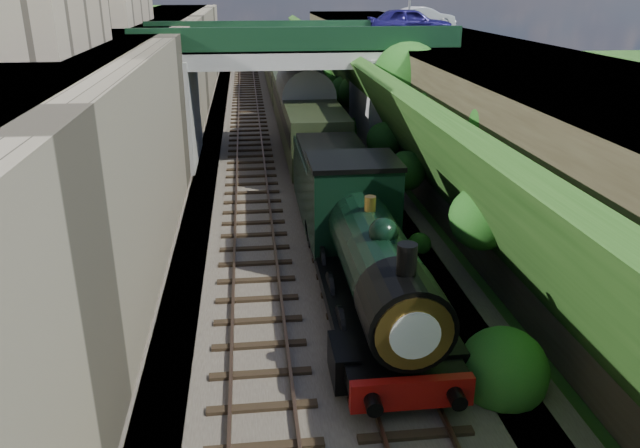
% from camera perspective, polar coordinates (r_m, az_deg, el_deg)
% --- Properties ---
extents(trackbed, '(10.00, 90.00, 0.20)m').
position_cam_1_polar(trackbed, '(31.09, -2.59, 4.15)').
color(trackbed, '#473F38').
rests_on(trackbed, ground).
extents(retaining_wall, '(1.00, 90.00, 7.00)m').
position_cam_1_polar(retaining_wall, '(30.40, -13.24, 9.83)').
color(retaining_wall, '#756B56').
rests_on(retaining_wall, ground).
extents(street_plateau_left, '(6.00, 90.00, 7.00)m').
position_cam_1_polar(street_plateau_left, '(30.99, -19.76, 9.37)').
color(street_plateau_left, '#262628').
rests_on(street_plateau_left, ground).
extents(street_plateau_right, '(8.00, 90.00, 6.25)m').
position_cam_1_polar(street_plateau_right, '(32.41, 14.57, 9.71)').
color(street_plateau_right, '#262628').
rests_on(street_plateau_right, ground).
extents(embankment_slope, '(4.44, 90.00, 6.36)m').
position_cam_1_polar(embankment_slope, '(29.81, 7.22, 8.45)').
color(embankment_slope, '#1E4714').
rests_on(embankment_slope, ground).
extents(track_left, '(2.50, 90.00, 0.20)m').
position_cam_1_polar(track_left, '(30.98, -6.29, 4.26)').
color(track_left, black).
rests_on(track_left, trackbed).
extents(track_right, '(2.50, 90.00, 0.20)m').
position_cam_1_polar(track_right, '(31.15, -0.38, 4.48)').
color(track_right, black).
rests_on(track_right, trackbed).
extents(road_bridge, '(16.00, 6.40, 7.25)m').
position_cam_1_polar(road_bridge, '(34.18, -1.59, 12.55)').
color(road_bridge, gray).
rests_on(road_bridge, ground).
extents(tree, '(3.60, 3.80, 6.60)m').
position_cam_1_polar(tree, '(31.73, 8.16, 12.73)').
color(tree, black).
rests_on(tree, ground).
extents(car_blue, '(4.94, 2.08, 1.67)m').
position_cam_1_polar(car_blue, '(37.95, 8.21, 17.77)').
color(car_blue, navy).
rests_on(car_blue, street_plateau_right).
extents(car_silver, '(4.53, 2.06, 1.44)m').
position_cam_1_polar(car_silver, '(46.23, 9.41, 18.12)').
color(car_silver, silver).
rests_on(car_silver, street_plateau_right).
extents(locomotive, '(3.10, 10.22, 3.83)m').
position_cam_1_polar(locomotive, '(17.68, 4.55, -3.20)').
color(locomotive, black).
rests_on(locomotive, trackbed).
extents(tender, '(2.70, 6.00, 3.05)m').
position_cam_1_polar(tender, '(24.56, 1.28, 3.24)').
color(tender, black).
rests_on(tender, trackbed).
extents(coach_front, '(2.90, 18.00, 3.70)m').
position_cam_1_polar(coach_front, '(36.60, -1.45, 9.89)').
color(coach_front, black).
rests_on(coach_front, trackbed).
extents(coach_middle, '(2.90, 18.00, 3.70)m').
position_cam_1_polar(coach_middle, '(55.11, -3.31, 13.65)').
color(coach_middle, black).
rests_on(coach_middle, trackbed).
extents(coach_rear, '(2.90, 18.00, 3.70)m').
position_cam_1_polar(coach_rear, '(73.77, -4.25, 15.50)').
color(coach_rear, black).
rests_on(coach_rear, trackbed).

